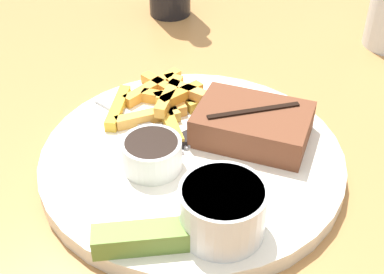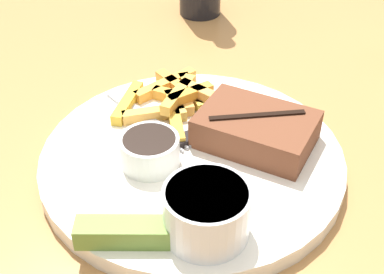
% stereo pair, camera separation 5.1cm
% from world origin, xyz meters
% --- Properties ---
extents(dining_table, '(1.21, 1.11, 0.73)m').
position_xyz_m(dining_table, '(0.00, 0.00, 0.65)').
color(dining_table, '#A87542').
rests_on(dining_table, ground_plane).
extents(dinner_plate, '(0.30, 0.30, 0.02)m').
position_xyz_m(dinner_plate, '(0.00, 0.00, 0.74)').
color(dinner_plate, silver).
rests_on(dinner_plate, dining_table).
extents(steak_portion, '(0.12, 0.09, 0.03)m').
position_xyz_m(steak_portion, '(0.05, 0.05, 0.76)').
color(steak_portion, brown).
rests_on(steak_portion, dinner_plate).
extents(fries_pile, '(0.11, 0.13, 0.02)m').
position_xyz_m(fries_pile, '(-0.06, 0.06, 0.76)').
color(fries_pile, gold).
rests_on(fries_pile, dinner_plate).
extents(coleslaw_cup, '(0.07, 0.07, 0.05)m').
position_xyz_m(coleslaw_cup, '(0.06, -0.08, 0.77)').
color(coleslaw_cup, white).
rests_on(coleslaw_cup, dinner_plate).
extents(dipping_sauce_cup, '(0.06, 0.06, 0.03)m').
position_xyz_m(dipping_sauce_cup, '(-0.03, -0.03, 0.77)').
color(dipping_sauce_cup, silver).
rests_on(dipping_sauce_cup, dinner_plate).
extents(pickle_spear, '(0.08, 0.06, 0.02)m').
position_xyz_m(pickle_spear, '(0.01, -0.12, 0.76)').
color(pickle_spear, olive).
rests_on(pickle_spear, dinner_plate).
extents(fork_utensil, '(0.13, 0.05, 0.00)m').
position_xyz_m(fork_utensil, '(-0.08, 0.02, 0.75)').
color(fork_utensil, '#B7B7BC').
rests_on(fork_utensil, dinner_plate).
extents(knife_utensil, '(0.10, 0.15, 0.01)m').
position_xyz_m(knife_utensil, '(0.00, 0.04, 0.75)').
color(knife_utensil, '#B7B7BC').
rests_on(knife_utensil, dinner_plate).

